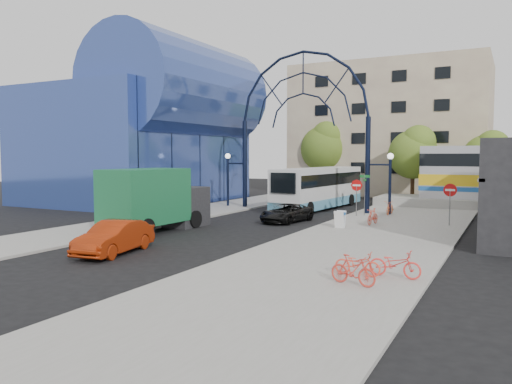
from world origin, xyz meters
The scene contains 22 objects.
ground centered at (0.00, 0.00, 0.00)m, with size 120.00×120.00×0.00m, color black.
sidewalk_east centered at (8.00, 4.00, 0.06)m, with size 8.00×56.00×0.12m, color gray.
plaza_west centered at (-6.50, 6.00, 0.06)m, with size 5.00×50.00×0.12m, color gray.
gateway_arch centered at (0.00, 14.00, 8.56)m, with size 13.64×0.44×12.10m.
stop_sign centered at (4.80, 12.00, 1.99)m, with size 0.80×0.07×2.50m.
do_not_enter_sign centered at (11.00, 10.00, 1.98)m, with size 0.76×0.07×2.48m.
street_name_sign centered at (5.20, 12.60, 2.13)m, with size 0.70×0.70×2.80m.
sandwich_board centered at (5.60, 5.98, 0.74)m, with size 0.55×0.61×0.99m.
transit_hall centered at (-15.30, 15.00, 6.70)m, with size 16.50×18.00×14.50m.
apartment_block centered at (2.00, 34.97, 7.00)m, with size 20.00×12.10×14.00m.
tree_north_a centered at (6.12, 25.93, 4.61)m, with size 4.48×4.48×7.00m.
tree_north_b centered at (-3.88, 29.93, 5.27)m, with size 5.12×5.12×8.00m.
tree_north_c centered at (12.12, 27.93, 4.28)m, with size 4.16×4.16×6.50m.
city_bus centered at (0.50, 16.28, 1.70)m, with size 3.54×12.03×3.26m.
green_truck centered at (-3.53, 0.97, 1.76)m, with size 2.90×7.06×3.52m.
black_suv centered at (1.49, 7.72, 0.58)m, with size 1.93×4.19×1.16m, color black.
red_sedan centered at (-0.94, -5.10, 0.71)m, with size 1.51×4.33×1.43m, color #972609.
bike_near_a centered at (6.64, 14.00, 0.59)m, with size 0.63×1.81×0.95m, color #D2582A.
bike_near_b centered at (6.88, 8.29, 0.61)m, with size 0.46×1.62×0.97m, color #E3442D.
bike_far_a centered at (10.86, -4.27, 0.59)m, with size 0.62×1.78×0.94m, color #F73731.
bike_far_b centered at (9.88, -5.90, 0.60)m, with size 0.46×1.61×0.97m, color red.
bike_far_c centered at (9.66, -4.59, 0.54)m, with size 0.56×1.60×0.84m, color #F14830.
Camera 1 is at (14.38, -21.23, 4.26)m, focal length 35.00 mm.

